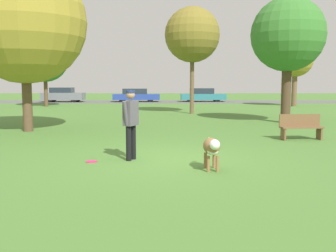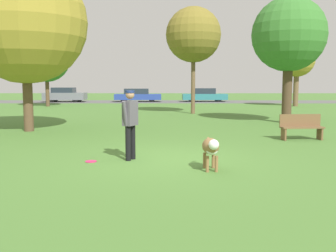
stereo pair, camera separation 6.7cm
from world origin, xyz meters
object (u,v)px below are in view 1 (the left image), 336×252
(person, at_px, (130,119))
(tree_mid_center, at_px, (192,35))
(park_bench, at_px, (300,126))
(dog, at_px, (211,147))
(frisbee, at_px, (91,161))
(tree_near_left, at_px, (23,22))
(tree_far_left, at_px, (44,59))
(parked_car_teal, at_px, (202,95))
(parked_car_grey, at_px, (62,95))
(parked_car_blue, at_px, (135,95))
(tree_near_right, at_px, (287,35))
(tree_far_right, at_px, (294,59))

(person, height_order, tree_mid_center, tree_mid_center)
(park_bench, bearing_deg, person, -151.99)
(dog, relative_size, frisbee, 3.81)
(tree_near_left, height_order, tree_far_left, tree_near_left)
(person, relative_size, tree_near_left, 0.26)
(tree_far_left, height_order, park_bench, tree_far_left)
(parked_car_teal, bearing_deg, tree_mid_center, -99.22)
(person, relative_size, tree_mid_center, 0.27)
(dog, xyz_separation_m, parked_car_grey, (-11.15, 29.92, 0.19))
(parked_car_grey, bearing_deg, dog, -69.28)
(tree_mid_center, xyz_separation_m, parked_car_blue, (-4.59, 14.62, -4.08))
(person, bearing_deg, tree_far_left, 47.11)
(person, distance_m, tree_near_right, 11.46)
(person, distance_m, parked_car_blue, 29.14)
(person, distance_m, park_bench, 6.39)
(parked_car_grey, xyz_separation_m, park_bench, (14.63, -25.28, -0.24))
(tree_near_right, relative_size, park_bench, 4.06)
(tree_far_right, bearing_deg, parked_car_teal, 131.92)
(frisbee, relative_size, park_bench, 0.19)
(dog, relative_size, park_bench, 0.72)
(person, height_order, tree_near_left, tree_near_left)
(tree_far_left, distance_m, tree_mid_center, 13.26)
(park_bench, bearing_deg, tree_near_left, 162.14)
(parked_car_grey, bearing_deg, tree_near_left, -78.06)
(park_bench, bearing_deg, tree_near_right, 73.34)
(parked_car_teal, bearing_deg, dog, -96.34)
(person, height_order, tree_near_right, tree_near_right)
(dog, bearing_deg, tree_near_left, -140.57)
(dog, height_order, tree_near_right, tree_near_right)
(dog, relative_size, tree_far_left, 0.19)
(tree_near_left, xyz_separation_m, park_bench, (9.87, -2.23, -3.73))
(tree_mid_center, bearing_deg, frisbee, -102.63)
(tree_near_left, xyz_separation_m, parked_car_blue, (2.32, 23.35, -3.55))
(parked_car_blue, distance_m, park_bench, 26.67)
(parked_car_blue, xyz_separation_m, parked_car_teal, (6.57, 0.34, 0.01))
(frisbee, xyz_separation_m, tree_mid_center, (3.29, 14.68, 4.71))
(dog, distance_m, tree_far_right, 25.09)
(parked_car_grey, bearing_deg, tree_far_left, -85.29)
(parked_car_grey, distance_m, parked_car_teal, 13.66)
(dog, height_order, tree_far_right, tree_far_right)
(tree_far_right, xyz_separation_m, parked_car_blue, (-13.23, 7.08, -3.07))
(tree_far_left, xyz_separation_m, park_bench, (14.08, -18.13, -3.28))
(parked_car_blue, xyz_separation_m, park_bench, (7.56, -25.58, -0.18))
(tree_near_right, distance_m, tree_far_left, 19.77)
(tree_far_left, distance_m, parked_car_grey, 7.79)
(tree_near_right, relative_size, parked_car_teal, 1.31)
(frisbee, xyz_separation_m, tree_far_right, (11.93, 22.22, 3.69))
(parked_car_teal, bearing_deg, parked_car_blue, -178.72)
(tree_far_left, bearing_deg, parked_car_grey, 94.43)
(dog, distance_m, parked_car_grey, 31.93)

